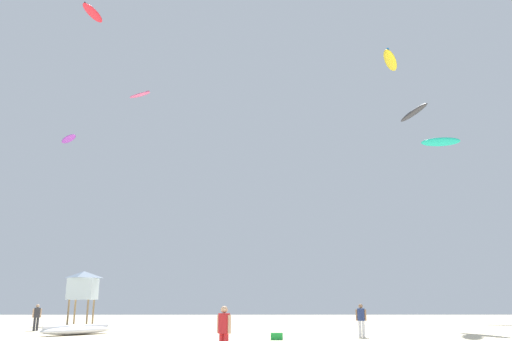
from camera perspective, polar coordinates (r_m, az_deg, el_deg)
The scene contains 12 objects.
person_foreground at distance 16.49m, azimuth -3.63°, elevation -17.34°, with size 0.45×0.37×1.63m.
person_midground at distance 27.46m, azimuth 11.77°, elevation -15.93°, with size 0.52×0.37×1.64m.
person_right at distance 35.58m, azimuth -23.48°, elevation -14.73°, with size 0.47×0.36×1.60m.
kite_grounded_near at distance 30.57m, azimuth -19.58°, elevation -16.59°, with size 3.65×4.15×0.51m.
lifeguard_tower at distance 44.07m, azimuth -18.90°, elevation -12.11°, with size 2.30×2.30×4.15m.
cooler_box at distance 25.27m, azimuth 2.34°, elevation -18.17°, with size 0.56×0.36×0.32m, color green.
kite_aloft_1 at distance 44.96m, azimuth 17.34°, elevation 6.24°, with size 1.99×4.37×0.87m.
kite_aloft_2 at distance 50.26m, azimuth 14.90°, elevation 11.90°, with size 2.81×4.67×1.01m.
kite_aloft_3 at distance 59.28m, azimuth -12.97°, elevation 8.31°, with size 3.10×2.47×0.47m.
kite_aloft_5 at distance 59.78m, azimuth 20.10°, elevation 3.05°, with size 4.33×1.88×1.02m.
kite_aloft_6 at distance 39.29m, azimuth -17.93°, elevation 16.55°, with size 1.20×2.62×0.36m.
kite_aloft_8 at distance 52.77m, azimuth -20.37°, elevation 3.36°, with size 2.73×3.22×0.38m.
Camera 1 is at (-0.23, -11.51, 1.76)m, focal length 35.48 mm.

